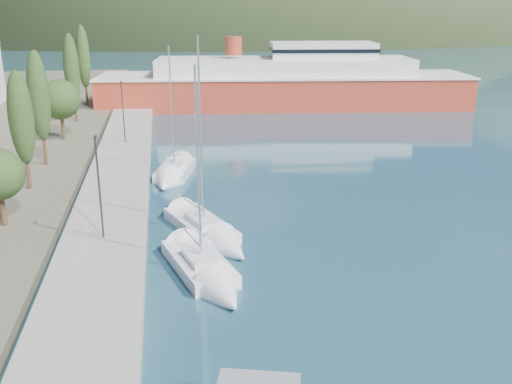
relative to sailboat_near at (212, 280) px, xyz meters
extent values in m
plane|color=#21495B|center=(3.07, 110.55, -0.32)|extent=(1400.00, 1400.00, 0.00)
cube|color=gray|center=(-5.93, 16.55, 0.08)|extent=(5.00, 88.00, 0.80)
cylinder|color=#47301E|center=(-12.28, 8.97, 1.39)|extent=(0.36, 0.36, 2.03)
cylinder|color=#47301E|center=(-12.28, 16.58, 1.35)|extent=(0.30, 0.30, 1.95)
ellipsoid|color=#2A3F1A|center=(-12.28, 16.58, 5.77)|extent=(1.80, 1.80, 6.90)
cylinder|color=#47301E|center=(-12.28, 23.50, 1.45)|extent=(0.30, 0.30, 2.14)
ellipsoid|color=#2A3F1A|center=(-12.28, 23.50, 6.32)|extent=(1.80, 1.80, 7.60)
cylinder|color=#47301E|center=(-12.28, 33.39, 1.63)|extent=(0.36, 0.36, 2.52)
sphere|color=#2A3F1A|center=(-12.28, 33.39, 4.50)|extent=(4.03, 4.03, 4.03)
cylinder|color=#47301E|center=(-12.28, 43.12, 1.49)|extent=(0.30, 0.30, 2.24)
ellipsoid|color=#2A3F1A|center=(-12.28, 43.12, 6.57)|extent=(1.80, 1.80, 7.93)
cylinder|color=#47301E|center=(-12.28, 54.71, 1.55)|extent=(0.30, 0.30, 2.36)
ellipsoid|color=#2A3F1A|center=(-12.28, 54.71, 6.91)|extent=(1.80, 1.80, 8.35)
cylinder|color=#2D2D33|center=(-5.93, 5.73, 3.48)|extent=(0.12, 0.12, 6.00)
cube|color=#2D2D33|center=(-5.93, 5.98, 6.48)|extent=(0.15, 0.50, 0.12)
cylinder|color=#2D2D33|center=(-5.93, 30.50, 3.48)|extent=(0.12, 0.12, 6.00)
cube|color=#2D2D33|center=(-5.93, 30.75, 6.48)|extent=(0.15, 0.50, 0.12)
cube|color=silver|center=(-0.55, 1.99, -0.05)|extent=(4.06, 6.60, 0.98)
cube|color=silver|center=(-0.44, 1.60, 0.61)|extent=(2.11, 2.77, 0.38)
cylinder|color=silver|center=(-0.44, 1.60, 5.64)|extent=(0.12, 0.12, 10.39)
cone|color=silver|center=(0.50, -1.81, -0.05)|extent=(3.19, 3.44, 2.52)
cube|color=silver|center=(-0.04, 7.72, -0.06)|extent=(4.66, 7.11, 0.94)
cube|color=silver|center=(0.12, 7.31, 0.57)|extent=(2.31, 3.02, 0.37)
cylinder|color=silver|center=(0.12, 7.31, 6.18)|extent=(0.12, 0.12, 11.54)
cone|color=silver|center=(1.50, 3.73, -0.06)|extent=(3.38, 3.78, 2.41)
cube|color=silver|center=(-1.26, 20.97, -0.05)|extent=(3.86, 6.31, 1.01)
cube|color=silver|center=(-1.35, 20.59, 0.63)|extent=(2.05, 2.64, 0.39)
cylinder|color=silver|center=(-1.35, 20.59, 5.49)|extent=(0.12, 0.12, 10.06)
cone|color=silver|center=(-2.13, 17.32, -0.05)|extent=(3.14, 3.26, 2.57)
cube|color=#AE3723|center=(15.11, 52.96, 1.63)|extent=(52.34, 16.52, 4.97)
cube|color=silver|center=(15.11, 52.96, 4.11)|extent=(52.73, 16.88, 0.27)
cube|color=silver|center=(15.11, 52.96, 5.18)|extent=(36.29, 12.88, 2.66)
cube|color=silver|center=(20.40, 52.35, 7.57)|extent=(15.07, 8.22, 2.13)
cylinder|color=#AE3723|center=(8.06, 53.78, 8.19)|extent=(2.31, 2.31, 2.48)
camera|label=1|loc=(-2.09, -26.68, 13.60)|focal=40.00mm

